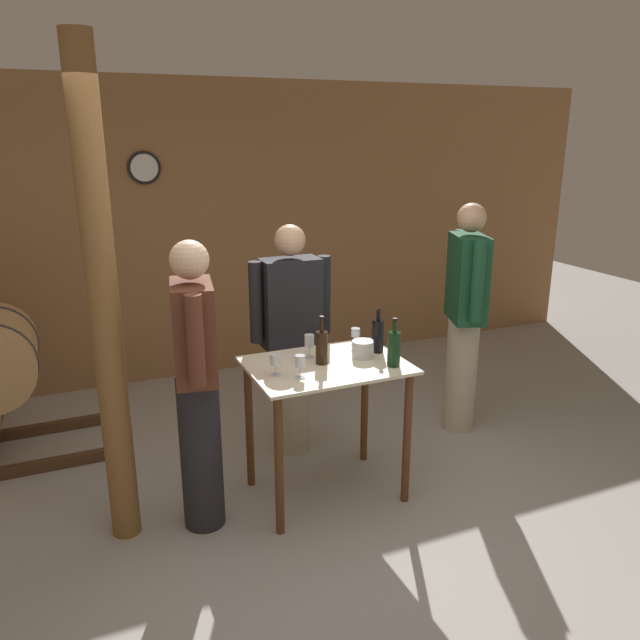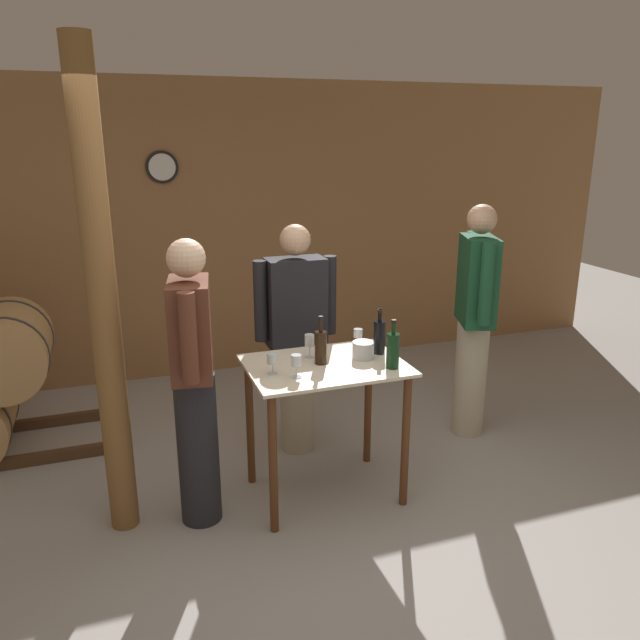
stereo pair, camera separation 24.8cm
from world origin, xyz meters
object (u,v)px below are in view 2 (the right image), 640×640
wine_glass_far_side (358,334)px  wooden_post (103,305)px  person_visitor_with_scarf (296,336)px  wine_glass_near_center (296,361)px  wine_glass_near_left (272,359)px  wine_glass_near_right (309,341)px  wine_bottle_left (393,350)px  person_visitor_bearded (475,317)px  ice_bucket (363,350)px  wine_bottle_center (379,336)px  wine_bottle_far_left (321,346)px  person_host (194,379)px

wine_glass_far_side → wooden_post: bearing=-174.4°
wine_glass_far_side → person_visitor_with_scarf: (-0.30, 0.40, -0.10)m
wine_glass_near_center → person_visitor_with_scarf: size_ratio=0.08×
wine_glass_near_left → wine_glass_near_right: wine_glass_near_right is taller
wine_bottle_left → person_visitor_with_scarf: bearing=112.7°
wine_glass_near_left → person_visitor_bearded: 1.75m
wooden_post → person_visitor_bearded: 2.62m
wine_bottle_left → person_visitor_bearded: 1.17m
ice_bucket → person_visitor_bearded: (1.07, 0.42, -0.01)m
wine_bottle_center → person_visitor_bearded: person_visitor_bearded is taller
wine_bottle_far_left → ice_bucket: bearing=0.4°
wine_bottle_left → person_host: person_host is taller
wine_bottle_far_left → wine_bottle_center: 0.41m
wine_bottle_center → wine_glass_far_side: size_ratio=2.40×
ice_bucket → person_host: (-1.05, -0.03, -0.04)m
wine_glass_near_center → wine_glass_far_side: 0.66m
wooden_post → wine_bottle_far_left: 1.26m
wine_bottle_left → wine_glass_near_right: wine_bottle_left is taller
wine_glass_near_left → ice_bucket: bearing=6.9°
wine_bottle_far_left → ice_bucket: size_ratio=2.22×
wine_bottle_left → wine_glass_near_left: (-0.70, 0.14, -0.02)m
wine_glass_near_right → ice_bucket: (0.31, -0.12, -0.05)m
wine_bottle_far_left → wine_glass_far_side: (0.33, 0.22, -0.03)m
person_visitor_with_scarf → ice_bucket: bearing=-68.2°
wine_bottle_far_left → wine_glass_near_left: size_ratio=2.32×
wooden_post → ice_bucket: (1.49, -0.06, -0.41)m
person_visitor_with_scarf → wine_glass_near_right: bearing=-97.7°
wine_glass_near_left → wine_glass_far_side: (0.66, 0.29, -0.01)m
wine_glass_near_left → wine_glass_near_center: wine_glass_near_center is taller
wine_glass_near_right → wine_bottle_far_left: bearing=-74.8°
wine_glass_far_side → person_visitor_with_scarf: 0.51m
wine_glass_near_center → person_visitor_bearded: person_visitor_bearded is taller
wine_glass_near_right → person_visitor_with_scarf: (0.07, 0.50, -0.12)m
wine_glass_near_left → person_host: 0.46m
wooden_post → person_visitor_with_scarf: size_ratio=1.64×
ice_bucket → person_host: size_ratio=0.08×
person_visitor_with_scarf → wine_glass_near_center: bearing=-107.1°
wine_bottle_left → person_visitor_with_scarf: person_visitor_with_scarf is taller
wooden_post → wine_glass_near_right: 1.23m
wooden_post → wine_glass_near_right: (1.18, 0.05, -0.35)m
wooden_post → wine_glass_far_side: wooden_post is taller
wine_glass_near_right → person_visitor_bearded: 1.42m
person_visitor_with_scarf → wine_bottle_center: bearing=-56.4°
wine_glass_near_left → wine_bottle_center: bearing=9.5°
wine_glass_far_side → wine_bottle_far_left: bearing=-147.3°
wine_bottle_far_left → wine_glass_near_center: bearing=-141.3°
wine_bottle_center → person_visitor_with_scarf: person_visitor_with_scarf is taller
wine_glass_far_side → person_host: person_host is taller
wine_bottle_far_left → wine_bottle_left: (0.38, -0.21, 0.00)m
ice_bucket → person_visitor_with_scarf: size_ratio=0.08×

